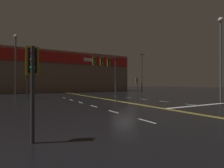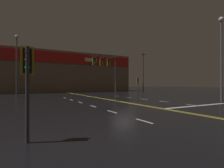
% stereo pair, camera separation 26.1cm
% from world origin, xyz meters
% --- Properties ---
extents(ground_plane, '(200.00, 200.00, 0.00)m').
position_xyz_m(ground_plane, '(0.00, 0.00, 0.00)').
color(ground_plane, black).
extents(road_markings, '(12.84, 60.00, 0.01)m').
position_xyz_m(road_markings, '(0.73, -1.02, 0.00)').
color(road_markings, gold).
rests_on(road_markings, ground).
extents(traffic_signal_median, '(3.31, 0.36, 5.42)m').
position_xyz_m(traffic_signal_median, '(-1.19, 2.09, 4.22)').
color(traffic_signal_median, '#38383D').
rests_on(traffic_signal_median, ground).
extents(traffic_signal_corner_northeast, '(0.42, 0.36, 3.18)m').
position_xyz_m(traffic_signal_corner_northeast, '(9.10, 9.49, 2.33)').
color(traffic_signal_corner_northeast, '#38383D').
rests_on(traffic_signal_corner_northeast, ground).
extents(traffic_signal_corner_northwest, '(0.42, 0.36, 3.61)m').
position_xyz_m(traffic_signal_corner_northwest, '(-9.01, 10.09, 2.65)').
color(traffic_signal_corner_northwest, '#38383D').
rests_on(traffic_signal_corner_northwest, ground).
extents(traffic_signal_corner_southwest, '(0.42, 0.36, 3.27)m').
position_xyz_m(traffic_signal_corner_southwest, '(-9.97, -9.77, 2.40)').
color(traffic_signal_corner_southwest, '#38383D').
rests_on(traffic_signal_corner_southwest, ground).
extents(streetlight_near_left, '(0.56, 0.56, 9.66)m').
position_xyz_m(streetlight_near_left, '(10.15, -4.83, 6.14)').
color(streetlight_near_left, '#59595E').
rests_on(streetlight_near_left, ground).
extents(streetlight_median_approach, '(0.56, 0.56, 9.40)m').
position_xyz_m(streetlight_median_approach, '(-10.40, 13.56, 6.01)').
color(streetlight_median_approach, '#59595E').
rests_on(streetlight_median_approach, ground).
extents(building_backdrop, '(36.42, 10.23, 10.06)m').
position_xyz_m(building_backdrop, '(0.00, 31.04, 5.05)').
color(building_backdrop, '#7A6651').
rests_on(building_backdrop, ground).
extents(utility_pole_row, '(45.74, 0.26, 11.50)m').
position_xyz_m(utility_pole_row, '(1.00, 25.06, 5.95)').
color(utility_pole_row, '#4C3828').
rests_on(utility_pole_row, ground).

